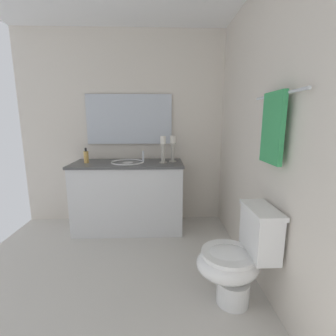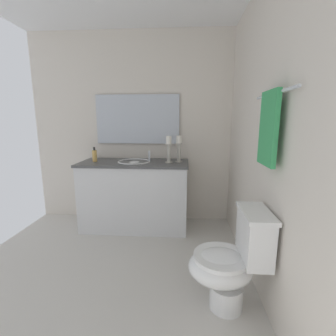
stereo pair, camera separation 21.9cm
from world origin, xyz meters
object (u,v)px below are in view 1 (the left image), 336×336
vanity_cabinet (129,196)px  candle_holder_tall (173,148)px  sink_basin (128,166)px  soap_bottle (86,157)px  toilet (237,258)px  towel_near_vanity (273,128)px  candle_holder_short (163,149)px  mirror (129,119)px  towel_bar (278,94)px

vanity_cabinet → candle_holder_tall: 0.81m
sink_basin → candle_holder_tall: 0.59m
candle_holder_tall → soap_bottle: bearing=-87.5°
toilet → candle_holder_tall: bearing=-163.2°
vanity_cabinet → towel_near_vanity: towel_near_vanity is taller
towel_near_vanity → sink_basin: bearing=-137.3°
candle_holder_short → soap_bottle: bearing=-91.6°
mirror → towel_near_vanity: bearing=37.0°
vanity_cabinet → towel_near_vanity: bearing=42.7°
mirror → towel_near_vanity: size_ratio=2.27×
candle_holder_tall → towel_near_vanity: (1.28, 0.61, 0.28)m
mirror → candle_holder_short: 0.64m
candle_holder_short → toilet: (1.26, 0.52, -0.65)m
sink_basin → mirror: bearing=-179.8°
mirror → towel_bar: mirror is taller
vanity_cabinet → candle_holder_tall: candle_holder_tall is taller
soap_bottle → toilet: bearing=48.1°
vanity_cabinet → towel_near_vanity: size_ratio=2.79×
mirror → candle_holder_tall: mirror is taller
towel_near_vanity → candle_holder_tall: bearing=-154.7°
candle_holder_tall → soap_bottle: size_ratio=1.77×
sink_basin → toilet: 1.67m
toilet → vanity_cabinet: bearing=-143.9°
candle_holder_short → sink_basin: bearing=-95.5°
candle_holder_tall → soap_bottle: (0.05, -1.03, -0.10)m
soap_bottle → mirror: bearing=121.3°
candle_holder_tall → toilet: (1.33, 0.40, -0.65)m
candle_holder_short → towel_near_vanity: 1.44m
vanity_cabinet → mirror: mirror is taller
sink_basin → towel_bar: (1.25, 1.17, 0.70)m
soap_bottle → toilet: soap_bottle is taller
candle_holder_short → soap_bottle: (-0.03, -0.92, -0.10)m
towel_near_vanity → towel_bar: bearing=90.0°
vanity_cabinet → toilet: bearing=36.1°
vanity_cabinet → soap_bottle: size_ratio=7.40×
sink_basin → vanity_cabinet: bearing=-90.0°
mirror → towel_bar: size_ratio=1.61×
candle_holder_tall → toilet: size_ratio=0.43×
vanity_cabinet → towel_bar: size_ratio=1.97×
sink_basin → candle_holder_tall: size_ratio=1.26×
candle_holder_short → towel_bar: bearing=31.5°
candle_holder_tall → towel_bar: size_ratio=0.47×
candle_holder_tall → toilet: 1.54m
vanity_cabinet → towel_bar: (1.25, 1.17, 1.09)m
mirror → sink_basin: bearing=0.2°
mirror → soap_bottle: mirror is taller
vanity_cabinet → towel_near_vanity: (1.25, 1.15, 0.87)m
toilet → mirror: bearing=-149.0°
soap_bottle → towel_bar: towel_bar is taller
candle_holder_tall → towel_near_vanity: 1.44m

